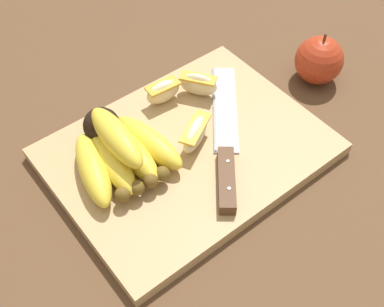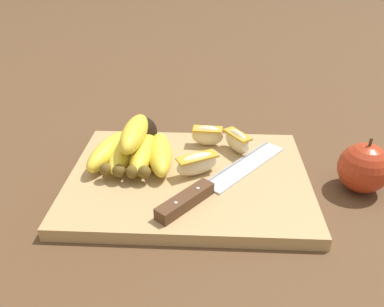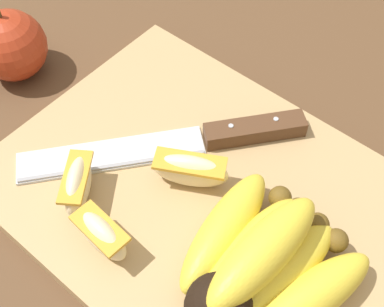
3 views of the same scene
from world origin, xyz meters
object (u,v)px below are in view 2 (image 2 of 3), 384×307
at_px(chefs_knife, 209,187).
at_px(whole_apple, 364,168).
at_px(banana_bunch, 136,147).
at_px(apple_wedge_near, 197,165).
at_px(apple_wedge_far, 208,135).
at_px(apple_wedge_middle, 237,141).

distance_m(chefs_knife, whole_apple, 0.24).
height_order(banana_bunch, whole_apple, same).
relative_size(apple_wedge_near, apple_wedge_far, 1.26).
xyz_separation_m(apple_wedge_middle, apple_wedge_far, (0.05, -0.02, -0.00)).
height_order(apple_wedge_far, whole_apple, whole_apple).
bearing_deg(apple_wedge_near, chefs_knife, 115.22).
relative_size(banana_bunch, whole_apple, 1.66).
relative_size(chefs_knife, apple_wedge_middle, 3.87).
xyz_separation_m(apple_wedge_middle, whole_apple, (-0.19, 0.08, -0.00)).
bearing_deg(apple_wedge_far, apple_wedge_near, 81.79).
height_order(chefs_knife, apple_wedge_middle, apple_wedge_middle).
bearing_deg(whole_apple, chefs_knife, 10.49).
height_order(banana_bunch, apple_wedge_near, banana_bunch).
relative_size(banana_bunch, apple_wedge_far, 2.60).
relative_size(apple_wedge_middle, whole_apple, 0.67).
bearing_deg(apple_wedge_far, whole_apple, 157.86).
xyz_separation_m(chefs_knife, whole_apple, (-0.24, -0.04, 0.01)).
xyz_separation_m(apple_wedge_near, apple_wedge_far, (-0.01, -0.10, 0.00)).
bearing_deg(banana_bunch, apple_wedge_near, 158.39).
relative_size(chefs_knife, apple_wedge_far, 4.09).
xyz_separation_m(banana_bunch, apple_wedge_middle, (-0.17, -0.04, -0.00)).
xyz_separation_m(chefs_knife, apple_wedge_middle, (-0.05, -0.12, 0.01)).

